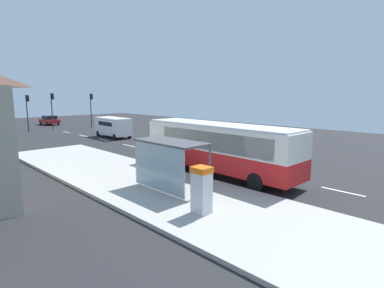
{
  "coord_description": "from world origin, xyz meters",
  "views": [
    {
      "loc": [
        -15.98,
        -11.28,
        5.03
      ],
      "look_at": [
        -1.0,
        3.9,
        1.5
      ],
      "focal_mm": 28.38,
      "sensor_mm": 36.0,
      "label": 1
    }
  ],
  "objects_px": {
    "recycling_bin_green": "(171,166)",
    "recycling_bin_orange": "(150,161)",
    "white_van": "(113,126)",
    "recycling_bin_red": "(164,164)",
    "bus_shelter": "(166,153)",
    "traffic_light_near_side": "(91,105)",
    "sedan_near": "(49,120)",
    "ticket_machine": "(202,189)",
    "traffic_light_far_side": "(28,107)",
    "recycling_bin_yellow": "(157,163)",
    "traffic_light_median": "(52,105)",
    "bus": "(217,145)"
  },
  "relations": [
    {
      "from": "recycling_bin_green",
      "to": "recycling_bin_orange",
      "type": "bearing_deg",
      "value": 90.0
    },
    {
      "from": "white_van",
      "to": "recycling_bin_red",
      "type": "xyz_separation_m",
      "value": [
        -6.4,
        -17.09,
        -0.69
      ]
    },
    {
      "from": "bus_shelter",
      "to": "traffic_light_near_side",
      "type": "bearing_deg",
      "value": 69.5
    },
    {
      "from": "recycling_bin_green",
      "to": "recycling_bin_red",
      "type": "height_order",
      "value": "same"
    },
    {
      "from": "sedan_near",
      "to": "recycling_bin_red",
      "type": "height_order",
      "value": "sedan_near"
    },
    {
      "from": "sedan_near",
      "to": "bus_shelter",
      "type": "xyz_separation_m",
      "value": [
        -8.71,
        -40.47,
        1.31
      ]
    },
    {
      "from": "ticket_machine",
      "to": "traffic_light_far_side",
      "type": "relative_size",
      "value": 0.39
    },
    {
      "from": "sedan_near",
      "to": "traffic_light_far_side",
      "type": "bearing_deg",
      "value": -124.67
    },
    {
      "from": "recycling_bin_green",
      "to": "white_van",
      "type": "bearing_deg",
      "value": 70.22
    },
    {
      "from": "ticket_machine",
      "to": "recycling_bin_yellow",
      "type": "xyz_separation_m",
      "value": [
        3.12,
        6.94,
        -0.52
      ]
    },
    {
      "from": "traffic_light_near_side",
      "to": "traffic_light_median",
      "type": "distance_m",
      "value": 5.35
    },
    {
      "from": "sedan_near",
      "to": "bus_shelter",
      "type": "relative_size",
      "value": 1.11
    },
    {
      "from": "traffic_light_median",
      "to": "recycling_bin_yellow",
      "type": "bearing_deg",
      "value": -98.76
    },
    {
      "from": "white_van",
      "to": "recycling_bin_red",
      "type": "distance_m",
      "value": 18.27
    },
    {
      "from": "bus",
      "to": "traffic_light_far_side",
      "type": "bearing_deg",
      "value": 92.49
    },
    {
      "from": "recycling_bin_yellow",
      "to": "ticket_machine",
      "type": "bearing_deg",
      "value": -114.23
    },
    {
      "from": "recycling_bin_orange",
      "to": "recycling_bin_green",
      "type": "bearing_deg",
      "value": -90.0
    },
    {
      "from": "recycling_bin_green",
      "to": "bus",
      "type": "bearing_deg",
      "value": -31.92
    },
    {
      "from": "sedan_near",
      "to": "traffic_light_near_side",
      "type": "distance_m",
      "value": 9.55
    },
    {
      "from": "traffic_light_far_side",
      "to": "traffic_light_median",
      "type": "relative_size",
      "value": 0.96
    },
    {
      "from": "sedan_near",
      "to": "recycling_bin_red",
      "type": "xyz_separation_m",
      "value": [
        -6.5,
        -37.55,
        -0.14
      ]
    },
    {
      "from": "bus",
      "to": "recycling_bin_yellow",
      "type": "bearing_deg",
      "value": 130.15
    },
    {
      "from": "white_van",
      "to": "traffic_light_far_side",
      "type": "relative_size",
      "value": 1.06
    },
    {
      "from": "traffic_light_far_side",
      "to": "traffic_light_median",
      "type": "height_order",
      "value": "traffic_light_median"
    },
    {
      "from": "recycling_bin_green",
      "to": "bus_shelter",
      "type": "xyz_separation_m",
      "value": [
        -2.21,
        -2.22,
        1.44
      ]
    },
    {
      "from": "traffic_light_median",
      "to": "recycling_bin_orange",
      "type": "bearing_deg",
      "value": -98.97
    },
    {
      "from": "bus_shelter",
      "to": "bus",
      "type": "bearing_deg",
      "value": 8.11
    },
    {
      "from": "bus",
      "to": "recycling_bin_red",
      "type": "height_order",
      "value": "bus"
    },
    {
      "from": "white_van",
      "to": "recycling_bin_green",
      "type": "relative_size",
      "value": 5.52
    },
    {
      "from": "bus_shelter",
      "to": "recycling_bin_red",
      "type": "bearing_deg",
      "value": 52.85
    },
    {
      "from": "white_van",
      "to": "recycling_bin_yellow",
      "type": "xyz_separation_m",
      "value": [
        -6.4,
        -16.39,
        -0.69
      ]
    },
    {
      "from": "recycling_bin_red",
      "to": "recycling_bin_yellow",
      "type": "xyz_separation_m",
      "value": [
        0.0,
        0.7,
        0.0
      ]
    },
    {
      "from": "recycling_bin_red",
      "to": "traffic_light_near_side",
      "type": "xyz_separation_m",
      "value": [
        9.7,
        28.94,
        2.74
      ]
    },
    {
      "from": "white_van",
      "to": "traffic_light_far_side",
      "type": "height_order",
      "value": "traffic_light_far_side"
    },
    {
      "from": "bus",
      "to": "traffic_light_near_side",
      "type": "bearing_deg",
      "value": 76.98
    },
    {
      "from": "bus",
      "to": "traffic_light_near_side",
      "type": "distance_m",
      "value": 32.05
    },
    {
      "from": "bus",
      "to": "recycling_bin_red",
      "type": "distance_m",
      "value": 3.56
    },
    {
      "from": "recycling_bin_green",
      "to": "traffic_light_median",
      "type": "xyz_separation_m",
      "value": [
        4.6,
        31.24,
        2.77
      ]
    },
    {
      "from": "recycling_bin_red",
      "to": "recycling_bin_yellow",
      "type": "relative_size",
      "value": 1.0
    },
    {
      "from": "white_van",
      "to": "recycling_bin_yellow",
      "type": "distance_m",
      "value": 17.61
    },
    {
      "from": "recycling_bin_green",
      "to": "recycling_bin_orange",
      "type": "xyz_separation_m",
      "value": [
        0.0,
        2.1,
        0.0
      ]
    },
    {
      "from": "bus",
      "to": "recycling_bin_red",
      "type": "xyz_separation_m",
      "value": [
        -2.49,
        2.25,
        -1.19
      ]
    },
    {
      "from": "recycling_bin_green",
      "to": "bus_shelter",
      "type": "bearing_deg",
      "value": -134.9
    },
    {
      "from": "bus",
      "to": "recycling_bin_green",
      "type": "xyz_separation_m",
      "value": [
        -2.49,
        1.55,
        -1.19
      ]
    },
    {
      "from": "ticket_machine",
      "to": "recycling_bin_orange",
      "type": "bearing_deg",
      "value": 67.77
    },
    {
      "from": "bus",
      "to": "recycling_bin_green",
      "type": "distance_m",
      "value": 3.16
    },
    {
      "from": "bus",
      "to": "recycling_bin_orange",
      "type": "xyz_separation_m",
      "value": [
        -2.49,
        3.65,
        -1.19
      ]
    },
    {
      "from": "recycling_bin_red",
      "to": "traffic_light_near_side",
      "type": "relative_size",
      "value": 0.19
    },
    {
      "from": "recycling_bin_green",
      "to": "recycling_bin_yellow",
      "type": "relative_size",
      "value": 1.0
    },
    {
      "from": "recycling_bin_green",
      "to": "recycling_bin_yellow",
      "type": "bearing_deg",
      "value": 90.0
    }
  ]
}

